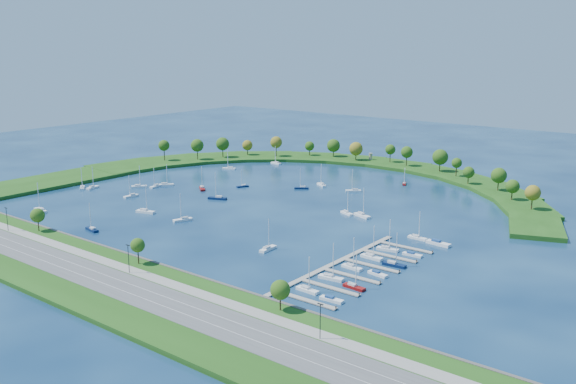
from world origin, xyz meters
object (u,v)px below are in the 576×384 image
Objects in this scene: moored_boat_2 at (302,187)px; docked_boat_1 at (331,299)px; docked_boat_2 at (331,277)px; moored_boat_12 at (131,195)px; moored_boat_9 at (353,190)px; moored_boat_19 at (93,187)px; moored_boat_10 at (202,188)px; moored_boat_1 at (40,210)px; moored_boat_17 at (82,187)px; dock_system at (351,268)px; moored_boat_21 at (404,183)px; moored_boat_11 at (145,211)px; moored_boat_4 at (347,212)px; moored_boat_15 at (92,229)px; docked_boat_6 at (372,256)px; docked_boat_3 at (354,286)px; moored_boat_5 at (155,186)px; moored_boat_16 at (229,168)px; moored_boat_13 at (166,184)px; docked_boat_0 at (307,289)px; moored_boat_0 at (322,184)px; moored_boat_14 at (183,219)px; docked_boat_11 at (438,243)px; moored_boat_8 at (218,198)px; docked_boat_9 at (412,255)px; docked_boat_4 at (352,266)px; moored_boat_3 at (362,215)px; docked_boat_5 at (378,274)px; docked_boat_10 at (417,237)px; docked_boat_8 at (387,248)px; docked_boat_7 at (394,264)px.

moored_boat_2 reaches higher than docked_boat_1.
moored_boat_12 is at bearing 160.29° from docked_boat_2.
moored_boat_9 reaches higher than moored_boat_19.
moored_boat_10 reaches higher than moored_boat_12.
moored_boat_17 is (-26.50, 41.01, -0.08)m from moored_boat_1.
moored_boat_21 is (-50.08, 134.46, 0.49)m from dock_system.
moored_boat_11 is (-54.29, -97.47, 0.06)m from moored_boat_9.
moored_boat_2 is at bearing 171.33° from moored_boat_4.
docked_boat_6 is at bearing -149.06° from moored_boat_15.
moored_boat_5 is at bearing 165.67° from docked_boat_3.
moored_boat_1 reaches higher than moored_boat_16.
moored_boat_13 is 171.75m from docked_boat_0.
moored_boat_2 is at bearing -105.43° from moored_boat_17.
moored_boat_0 is 1.01× the size of moored_boat_9.
moored_boat_1 is at bearing -12.21° from moored_boat_5.
moored_boat_1 is 1.14× the size of moored_boat_13.
moored_boat_4 is at bearing 159.40° from moored_boat_14.
moored_boat_14 is at bearing 135.22° from moored_boat_21.
docked_boat_0 is (158.87, -1.06, -0.06)m from moored_boat_1.
moored_boat_17 is at bearing -166.35° from docked_boat_11.
moored_boat_10 is 1.09× the size of moored_boat_19.
docked_boat_11 is at bearing 0.69° from moored_boat_11.
moored_boat_0 is 47.21m from moored_boat_21.
moored_boat_1 is 85.28m from moored_boat_8.
moored_boat_17 is 196.13m from docked_boat_9.
moored_boat_5 is at bearing 158.99° from docked_boat_0.
docked_boat_4 is (131.46, -54.42, -0.04)m from moored_boat_10.
moored_boat_0 is at bearing -134.53° from moored_boat_8.
moored_boat_3 reaches higher than docked_boat_5.
moored_boat_11 is (-32.21, -98.98, 0.05)m from moored_boat_0.
moored_boat_12 is (-62.96, -83.07, -0.02)m from moored_boat_0.
docked_boat_10 is (2.40, 45.99, 0.00)m from docked_boat_4.
dock_system is 10.70m from docked_boat_5.
moored_boat_16 is at bearing 49.76° from moored_boat_13.
docked_boat_5 is (169.07, -104.60, -0.35)m from moored_boat_16.
moored_boat_14 is 95.20m from docked_boat_2.
moored_boat_1 is 169.70m from docked_boat_3.
docked_boat_8 reaches higher than moored_boat_5.
docked_boat_4 is at bearing -99.84° from docked_boat_8.
moored_boat_13 reaches higher than docked_boat_10.
moored_boat_1 is at bearing 31.82° from moored_boat_8.
moored_boat_11 is at bearing -179.96° from docked_boat_7.
moored_boat_15 is at bearing 177.23° from docked_boat_1.
moored_boat_8 is 81.25m from moored_boat_17.
dock_system is at bearing 64.79° from moored_boat_5.
moored_boat_13 is at bearing -176.15° from docked_boat_11.
moored_boat_11 is 127.26m from docked_boat_10.
docked_boat_11 is at bearing 121.37° from moored_boat_2.
moored_boat_0 is 60.81m from moored_boat_4.
moored_boat_0 reaches higher than docked_boat_0.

